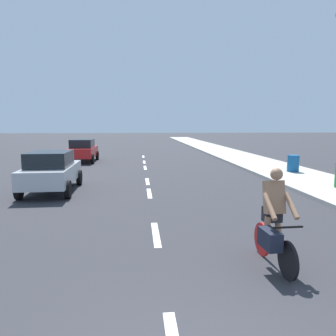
{
  "coord_description": "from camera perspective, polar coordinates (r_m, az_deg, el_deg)",
  "views": [
    {
      "loc": [
        -0.39,
        -2.56,
        2.59
      ],
      "look_at": [
        0.62,
        8.72,
        1.1
      ],
      "focal_mm": 35.57,
      "sensor_mm": 36.0,
      "label": 1
    }
  ],
  "objects": [
    {
      "name": "sidewalk_strip",
      "position": [
        25.88,
        12.4,
        1.73
      ],
      "size": [
        3.6,
        80.0,
        0.14
      ],
      "primitive_type": "cube",
      "color": "#B2ADA3",
      "rests_on": "ground"
    },
    {
      "name": "lane_stripe_3",
      "position": [
        15.22,
        -3.56,
        -2.31
      ],
      "size": [
        0.16,
        1.8,
        0.01
      ],
      "primitive_type": "cube",
      "color": "white",
      "rests_on": "ground"
    },
    {
      "name": "lane_stripe_1",
      "position": [
        8.06,
        -2.09,
        -11.22
      ],
      "size": [
        0.16,
        1.8,
        0.01
      ],
      "primitive_type": "cube",
      "color": "white",
      "rests_on": "ground"
    },
    {
      "name": "ground_plane",
      "position": [
        22.71,
        -4.08,
        0.92
      ],
      "size": [
        160.0,
        160.0,
        0.0
      ],
      "primitive_type": "plane",
      "color": "#2D2D33"
    },
    {
      "name": "lane_stripe_4",
      "position": [
        20.03,
        -3.94,
        0.05
      ],
      "size": [
        0.16,
        1.8,
        0.01
      ],
      "primitive_type": "cube",
      "color": "white",
      "rests_on": "ground"
    },
    {
      "name": "parked_car_red",
      "position": [
        23.84,
        -14.4,
        3.03
      ],
      "size": [
        1.81,
        3.87,
        1.57
      ],
      "rotation": [
        0.0,
        0.0,
        0.0
      ],
      "color": "red",
      "rests_on": "ground"
    },
    {
      "name": "lane_stripe_6",
      "position": [
        26.98,
        -4.25,
        1.97
      ],
      "size": [
        0.16,
        1.8,
        0.01
      ],
      "primitive_type": "cube",
      "color": "white",
      "rests_on": "ground"
    },
    {
      "name": "lane_stripe_5",
      "position": [
        23.06,
        -4.09,
        1.03
      ],
      "size": [
        0.16,
        1.8,
        0.01
      ],
      "primitive_type": "cube",
      "color": "white",
      "rests_on": "ground"
    },
    {
      "name": "cyclist",
      "position": [
        6.33,
        17.59,
        -8.99
      ],
      "size": [
        0.64,
        1.71,
        1.82
      ],
      "rotation": [
        0.0,
        0.0,
        3.19
      ],
      "color": "black",
      "rests_on": "ground"
    },
    {
      "name": "trash_bin_far",
      "position": [
        18.51,
        20.65,
        0.75
      ],
      "size": [
        0.6,
        0.6,
        0.86
      ],
      "primitive_type": "cylinder",
      "color": "#14518C",
      "rests_on": "sidewalk_strip"
    },
    {
      "name": "parked_car_silver",
      "position": [
        13.55,
        -19.36,
        -0.38
      ],
      "size": [
        1.92,
        3.98,
        1.57
      ],
      "rotation": [
        0.0,
        0.0,
        0.03
      ],
      "color": "#B7BABF",
      "rests_on": "ground"
    },
    {
      "name": "lane_stripe_2",
      "position": [
        12.63,
        -3.23,
        -4.33
      ],
      "size": [
        0.16,
        1.8,
        0.01
      ],
      "primitive_type": "cube",
      "color": "white",
      "rests_on": "ground"
    }
  ]
}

